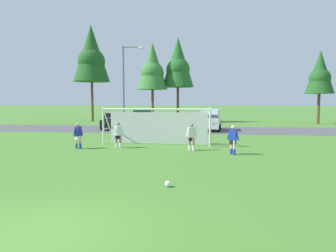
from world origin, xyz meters
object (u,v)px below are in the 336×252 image
object	(u,v)px
soccer_goal	(157,125)
parked_car_slot_center_left	(168,122)
player_winger_left	(192,137)
player_midfield_center	(233,140)
parked_car_slot_far_left	(114,121)
player_striker_near	(118,135)
street_lamp	(125,89)
soccer_ball	(168,184)
parked_car_slot_center	(210,120)
player_defender_far	(78,136)
parked_car_slot_left	(144,119)

from	to	relation	value
soccer_goal	parked_car_slot_center_left	world-z (taller)	soccer_goal
player_winger_left	parked_car_slot_center_left	distance (m)	12.50
parked_car_slot_center_left	player_midfield_center	bearing A→B (deg)	-68.40
player_winger_left	parked_car_slot_far_left	bearing A→B (deg)	124.04
player_striker_near	parked_car_slot_center_left	distance (m)	11.79
player_winger_left	street_lamp	xyz separation A→B (m)	(-6.15, 7.89, 3.20)
soccer_ball	parked_car_slot_center	world-z (taller)	parked_car_slot_center
soccer_goal	parked_car_slot_center_left	size ratio (longest dim) A/B	1.76
parked_car_slot_far_left	parked_car_slot_center	distance (m)	10.21
player_striker_near	player_defender_far	bearing A→B (deg)	-165.36
soccer_goal	parked_car_slot_left	distance (m)	10.95
soccer_ball	player_striker_near	distance (m)	9.39
player_winger_left	parked_car_slot_left	xyz separation A→B (m)	(-5.59, 13.04, 0.29)
soccer_ball	player_winger_left	bearing A→B (deg)	86.39
parked_car_slot_left	parked_car_slot_center	bearing A→B (deg)	-1.53
player_striker_near	player_winger_left	xyz separation A→B (m)	(4.69, -0.49, 0.00)
soccer_goal	player_winger_left	xyz separation A→B (m)	(2.48, -2.53, -0.47)
parked_car_slot_left	parked_car_slot_center_left	size ratio (longest dim) A/B	1.10
parked_car_slot_center_left	parked_car_slot_center	world-z (taller)	parked_car_slot_center
player_striker_near	street_lamp	bearing A→B (deg)	101.20
parked_car_slot_far_left	street_lamp	xyz separation A→B (m)	(2.68, -5.18, 3.15)
soccer_ball	player_winger_left	size ratio (longest dim) A/B	0.13
parked_car_slot_far_left	player_midfield_center	bearing A→B (deg)	-51.77
player_midfield_center	parked_car_slot_center	xyz separation A→B (m)	(-0.98, 13.97, 0.29)
parked_car_slot_left	player_midfield_center	bearing A→B (deg)	-60.72
parked_car_slot_center	player_defender_far	bearing A→B (deg)	-123.09
player_winger_left	parked_car_slot_center_left	size ratio (longest dim) A/B	0.38
player_striker_near	parked_car_slot_center_left	size ratio (longest dim) A/B	0.38
parked_car_slot_center	parked_car_slot_center_left	bearing A→B (deg)	-170.74
player_winger_left	parked_car_slot_center	bearing A→B (deg)	83.90
player_midfield_center	player_winger_left	distance (m)	2.60
parked_car_slot_left	parked_car_slot_center	xyz separation A→B (m)	(6.96, -0.19, 0.00)
player_striker_near	player_midfield_center	bearing A→B (deg)	-12.91
soccer_ball	player_winger_left	distance (m)	7.92
soccer_goal	parked_car_slot_left	size ratio (longest dim) A/B	1.60
player_defender_far	parked_car_slot_center	world-z (taller)	parked_car_slot_center
player_defender_far	parked_car_slot_center_left	xyz separation A→B (m)	(4.18, 12.29, 0.05)
soccer_goal	street_lamp	distance (m)	7.04
player_midfield_center	player_striker_near	bearing A→B (deg)	167.09
player_striker_near	parked_car_slot_center_left	world-z (taller)	parked_car_slot_center_left
player_midfield_center	player_winger_left	xyz separation A→B (m)	(-2.35, 1.12, 0.00)
player_winger_left	parked_car_slot_far_left	distance (m)	15.77
parked_car_slot_center	street_lamp	size ratio (longest dim) A/B	0.61
player_winger_left	parked_car_slot_left	distance (m)	14.19
soccer_ball	player_striker_near	xyz separation A→B (m)	(-4.19, 8.37, 0.71)
player_striker_near	parked_car_slot_left	world-z (taller)	parked_car_slot_left
soccer_goal	player_winger_left	size ratio (longest dim) A/B	4.59
player_winger_left	parked_car_slot_center_left	xyz separation A→B (m)	(-2.91, 12.15, 0.05)
soccer_goal	parked_car_slot_center	size ratio (longest dim) A/B	1.59
player_midfield_center	parked_car_slot_center	bearing A→B (deg)	94.00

